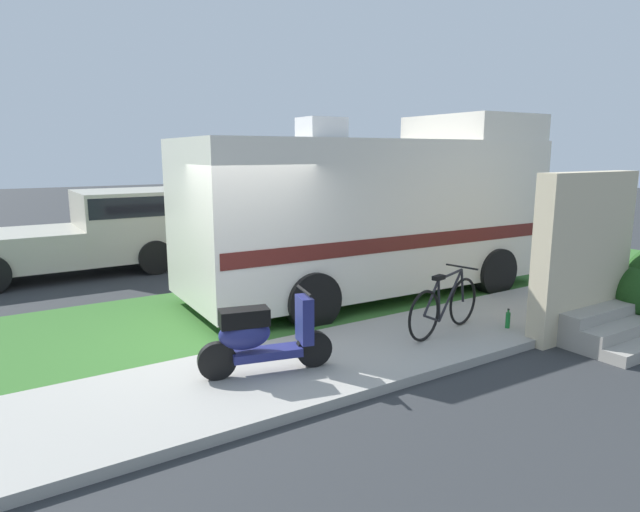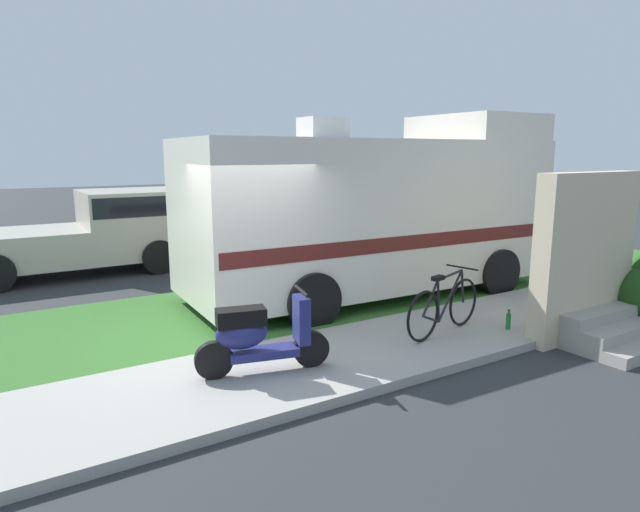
# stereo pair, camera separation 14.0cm
# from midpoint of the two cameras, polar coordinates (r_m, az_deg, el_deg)

# --- Properties ---
(ground_plane) EXTENTS (80.00, 80.00, 0.00)m
(ground_plane) POSITION_cam_midpoint_polar(r_m,az_deg,el_deg) (7.69, -7.48, -9.51)
(ground_plane) COLOR #2D3033
(sidewalk) EXTENTS (24.00, 2.00, 0.12)m
(sidewalk) POSITION_cam_midpoint_polar(r_m,az_deg,el_deg) (6.66, -3.12, -12.16)
(sidewalk) COLOR #9E9B93
(sidewalk) RESTS_ON ground
(grass_strip) EXTENTS (24.00, 3.40, 0.08)m
(grass_strip) POSITION_cam_midpoint_polar(r_m,az_deg,el_deg) (9.00, -11.46, -6.32)
(grass_strip) COLOR #336628
(grass_strip) RESTS_ON ground
(motorhome_rv) EXTENTS (6.92, 2.76, 3.39)m
(motorhome_rv) POSITION_cam_midpoint_polar(r_m,az_deg,el_deg) (10.04, 6.33, 4.78)
(motorhome_rv) COLOR silver
(motorhome_rv) RESTS_ON ground
(scooter) EXTENTS (1.58, 0.63, 0.97)m
(scooter) POSITION_cam_midpoint_polar(r_m,az_deg,el_deg) (6.36, -5.91, -8.34)
(scooter) COLOR black
(scooter) RESTS_ON ground
(bicycle) EXTENTS (1.70, 0.55, 0.91)m
(bicycle) POSITION_cam_midpoint_polar(r_m,az_deg,el_deg) (7.92, 13.45, -5.19)
(bicycle) COLOR black
(bicycle) RESTS_ON ground
(pickup_truck_near) EXTENTS (5.28, 2.27, 1.81)m
(pickup_truck_near) POSITION_cam_midpoint_polar(r_m,az_deg,el_deg) (13.20, -22.05, 2.68)
(pickup_truck_near) COLOR #B7B29E
(pickup_truck_near) RESTS_ON ground
(porch_steps) EXTENTS (2.00, 1.26, 2.40)m
(porch_steps) POSITION_cam_midpoint_polar(r_m,az_deg,el_deg) (8.63, 27.10, -1.69)
(porch_steps) COLOR #9E998E
(porch_steps) RESTS_ON ground
(bottle_green) EXTENTS (0.06, 0.06, 0.29)m
(bottle_green) POSITION_cam_midpoint_polar(r_m,az_deg,el_deg) (10.14, 26.28, -4.09)
(bottle_green) COLOR brown
(bottle_green) RESTS_ON ground
(bottle_spare) EXTENTS (0.07, 0.07, 0.29)m
(bottle_spare) POSITION_cam_midpoint_polar(r_m,az_deg,el_deg) (8.44, 19.70, -6.45)
(bottle_spare) COLOR #19722D
(bottle_spare) RESTS_ON ground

